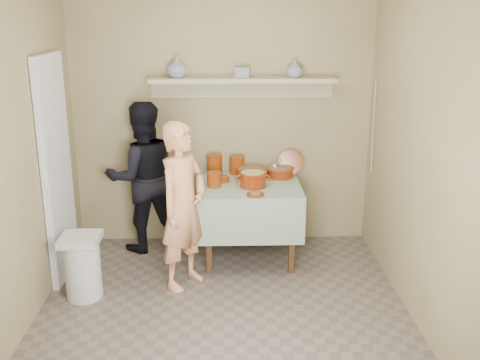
{
  "coord_description": "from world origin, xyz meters",
  "views": [
    {
      "loc": [
        0.02,
        -3.85,
        2.35
      ],
      "look_at": [
        0.15,
        0.75,
        0.95
      ],
      "focal_mm": 42.0,
      "sensor_mm": 36.0,
      "label": 1
    }
  ],
  "objects_px": {
    "serving_table": "(249,195)",
    "trash_bin": "(83,266)",
    "cazuela_rice": "(253,178)",
    "person_cook": "(183,206)",
    "person_helper": "(143,177)"
  },
  "relations": [
    {
      "from": "trash_bin",
      "to": "person_cook",
      "type": "bearing_deg",
      "value": 14.25
    },
    {
      "from": "person_helper",
      "to": "serving_table",
      "type": "height_order",
      "value": "person_helper"
    },
    {
      "from": "cazuela_rice",
      "to": "serving_table",
      "type": "bearing_deg",
      "value": 103.81
    },
    {
      "from": "cazuela_rice",
      "to": "trash_bin",
      "type": "bearing_deg",
      "value": -155.57
    },
    {
      "from": "cazuela_rice",
      "to": "person_cook",
      "type": "bearing_deg",
      "value": -144.01
    },
    {
      "from": "person_cook",
      "to": "cazuela_rice",
      "type": "distance_m",
      "value": 0.78
    },
    {
      "from": "person_cook",
      "to": "serving_table",
      "type": "distance_m",
      "value": 0.83
    },
    {
      "from": "person_cook",
      "to": "person_helper",
      "type": "bearing_deg",
      "value": 63.72
    },
    {
      "from": "person_cook",
      "to": "cazuela_rice",
      "type": "relative_size",
      "value": 4.45
    },
    {
      "from": "person_helper",
      "to": "cazuela_rice",
      "type": "relative_size",
      "value": 4.58
    },
    {
      "from": "cazuela_rice",
      "to": "trash_bin",
      "type": "relative_size",
      "value": 0.59
    },
    {
      "from": "trash_bin",
      "to": "person_helper",
      "type": "bearing_deg",
      "value": 69.54
    },
    {
      "from": "serving_table",
      "to": "trash_bin",
      "type": "distance_m",
      "value": 1.68
    },
    {
      "from": "person_cook",
      "to": "trash_bin",
      "type": "distance_m",
      "value": 0.98
    },
    {
      "from": "person_helper",
      "to": "serving_table",
      "type": "xyz_separation_m",
      "value": [
        1.05,
        -0.24,
        -0.11
      ]
    }
  ]
}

